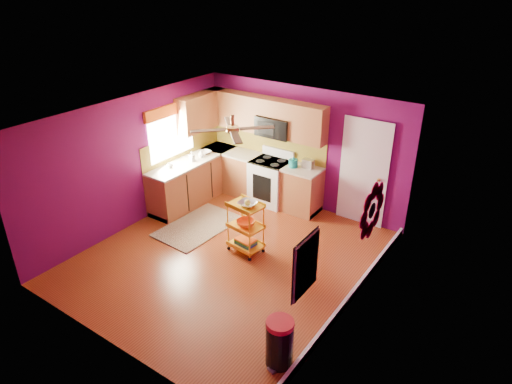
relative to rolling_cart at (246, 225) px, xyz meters
The scene contains 18 objects.
ground 0.64m from the rolling_cart, 112.91° to the right, with size 5.00×5.00×0.00m, color #64250F.
room_envelope 1.15m from the rolling_cart, 108.84° to the right, with size 4.54×5.04×2.52m.
lower_cabinets 2.10m from the rolling_cart, 134.97° to the left, with size 2.81×2.31×0.94m.
electric_range 1.97m from the rolling_cart, 110.51° to the left, with size 0.76×0.66×1.13m.
upper_cabinetry 2.63m from the rolling_cart, 126.87° to the left, with size 2.80×2.30×1.26m.
left_window 2.74m from the rolling_cart, 163.01° to the left, with size 0.08×1.35×1.08m.
panel_door 2.51m from the rolling_cart, 60.46° to the left, with size 0.95×0.11×2.15m.
right_wall_art 2.37m from the rolling_cart, 17.75° to the right, with size 0.04×2.74×1.04m.
ceiling_fan 1.77m from the rolling_cart, 137.04° to the right, with size 1.01×1.01×0.26m.
shag_rug 1.37m from the rolling_cart, behind, with size 1.00×1.63×0.02m, color black.
rolling_cart is the anchor object (origin of this frame).
trash_can 2.60m from the rolling_cart, 44.88° to the right, with size 0.45×0.45×0.68m.
teal_kettle 1.91m from the rolling_cart, 94.77° to the left, with size 0.18×0.18×0.21m.
toaster 2.04m from the rolling_cart, 86.77° to the left, with size 0.22×0.15×0.18m, color beige.
soap_bottle_a 2.27m from the rolling_cart, 155.83° to the left, with size 0.10×0.10×0.21m, color #EA3F72.
soap_bottle_b 2.39m from the rolling_cart, 149.47° to the left, with size 0.12×0.12×0.15m, color white.
counter_dish 2.54m from the rolling_cart, 146.14° to the left, with size 0.23×0.23×0.06m, color white.
counter_cup 2.24m from the rolling_cart, 169.33° to the left, with size 0.12×0.12×0.09m, color white.
Camera 1 is at (4.16, -5.17, 4.56)m, focal length 32.00 mm.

